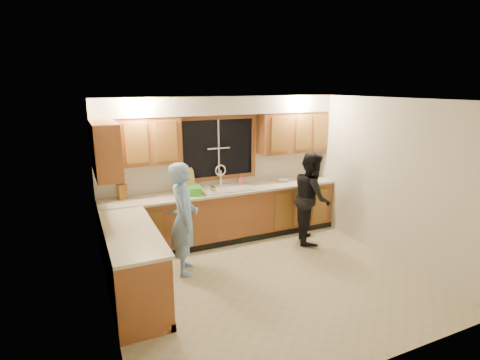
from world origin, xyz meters
name	(u,v)px	position (x,y,z in m)	size (l,w,h in m)	color
floor	(268,279)	(0.00, 0.00, 0.00)	(4.20, 4.20, 0.00)	#B4AA8A
ceiling	(272,100)	(0.00, 0.00, 2.50)	(4.20, 4.20, 0.00)	silver
wall_back	(218,167)	(0.00, 1.90, 1.25)	(4.20, 4.20, 0.00)	silver
wall_left	(104,217)	(-2.10, 0.00, 1.25)	(3.80, 3.80, 0.00)	silver
wall_right	(388,179)	(2.10, 0.00, 1.25)	(3.80, 3.80, 0.00)	silver
base_cabinets_back	(225,216)	(0.00, 1.60, 0.44)	(4.20, 0.60, 0.88)	brown
base_cabinets_left	(132,265)	(-1.80, 0.35, 0.44)	(0.60, 1.90, 0.88)	brown
countertop_back	(225,191)	(0.00, 1.58, 0.90)	(4.20, 0.63, 0.04)	beige
countertop_left	(131,231)	(-1.79, 0.35, 0.90)	(0.63, 1.90, 0.04)	beige
upper_cabinets_left	(136,142)	(-1.43, 1.73, 1.83)	(1.35, 0.33, 0.75)	brown
upper_cabinets_right	(293,132)	(1.43, 1.73, 1.83)	(1.35, 0.33, 0.75)	brown
upper_cabinets_return	(106,150)	(-1.94, 1.12, 1.83)	(0.33, 0.90, 0.75)	brown
soffit	(221,105)	(0.00, 1.72, 2.35)	(4.20, 0.35, 0.30)	silver
window_frame	(218,148)	(0.00, 1.89, 1.60)	(1.44, 0.03, 1.14)	black
sink	(225,192)	(0.00, 1.60, 0.86)	(0.86, 0.52, 0.57)	silver
dishwasher	(179,224)	(-0.85, 1.59, 0.41)	(0.60, 0.56, 0.82)	white
stove	(140,286)	(-1.80, -0.22, 0.45)	(0.58, 0.75, 0.90)	white
man	(184,219)	(-0.99, 0.73, 0.82)	(0.60, 0.39, 1.64)	#78A7E3
woman	(312,197)	(1.34, 0.92, 0.80)	(0.77, 0.60, 1.59)	black
knife_block	(122,192)	(-1.70, 1.75, 1.04)	(0.13, 0.11, 0.24)	olive
cutting_board	(188,179)	(-0.60, 1.82, 1.11)	(0.28, 0.02, 0.38)	#D5B56D
dish_crate	(192,191)	(-0.63, 1.51, 0.99)	(0.30, 0.28, 0.14)	green
soap_bottle	(241,180)	(0.38, 1.79, 1.01)	(0.08, 0.08, 0.18)	pink
bowl	(283,180)	(1.20, 1.66, 0.94)	(0.20, 0.20, 0.05)	silver
can_left	(212,190)	(-0.27, 1.51, 0.97)	(0.06, 0.06, 0.11)	#C3B796
can_right	(214,191)	(-0.28, 1.41, 0.98)	(0.07, 0.07, 0.12)	#C3B796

